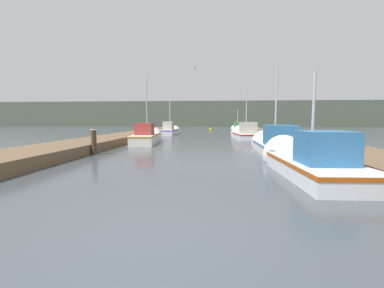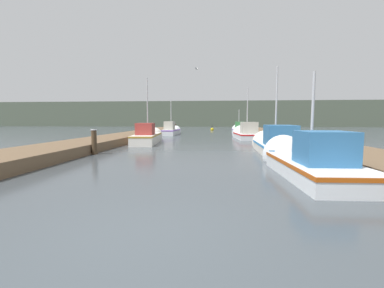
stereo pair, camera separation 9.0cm
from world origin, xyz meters
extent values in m
plane|color=#3D4449|center=(0.00, 0.00, 0.00)|extent=(200.00, 200.00, 0.00)
cube|color=brown|center=(-6.20, 16.00, 0.23)|extent=(2.80, 40.00, 0.46)
cube|color=brown|center=(6.20, 16.00, 0.23)|extent=(2.80, 40.00, 0.46)
cube|color=#4C5647|center=(0.00, 62.44, 2.88)|extent=(120.00, 16.00, 5.77)
cube|color=silver|center=(3.74, 4.13, 0.24)|extent=(1.84, 4.15, 0.48)
cube|color=#AF4A11|center=(3.74, 4.13, 0.42)|extent=(1.87, 4.18, 0.10)
cone|color=silver|center=(3.64, 6.60, 0.24)|extent=(1.62, 0.92, 1.59)
cube|color=#2D6699|center=(3.76, 3.62, 0.91)|extent=(1.28, 1.24, 0.85)
cylinder|color=#B2B2B7|center=(3.73, 4.44, 1.73)|extent=(0.08, 0.08, 2.50)
cube|color=silver|center=(3.88, 9.16, 0.24)|extent=(1.65, 5.05, 0.47)
cube|color=#2F82CE|center=(3.88, 9.16, 0.41)|extent=(1.68, 5.08, 0.10)
cone|color=silver|center=(3.95, 12.16, 0.24)|extent=(1.48, 1.00, 1.45)
cube|color=#2D6699|center=(3.86, 8.54, 0.93)|extent=(1.26, 1.74, 0.91)
cylinder|color=#B2B2B7|center=(3.89, 9.54, 2.31)|extent=(0.08, 0.08, 3.67)
cube|color=silver|center=(-3.67, 13.98, 0.32)|extent=(1.88, 5.10, 0.64)
cube|color=#B48730|center=(-3.67, 13.98, 0.58)|extent=(1.91, 5.14, 0.10)
cone|color=silver|center=(-3.97, 17.03, 0.32)|extent=(1.43, 1.28, 1.33)
cube|color=#99332D|center=(-3.61, 13.35, 1.02)|extent=(1.22, 1.58, 0.76)
cylinder|color=#B2B2B7|center=(-3.71, 14.35, 2.55)|extent=(0.08, 0.08, 3.83)
cube|color=silver|center=(3.68, 18.45, 0.25)|extent=(2.10, 3.97, 0.49)
cube|color=red|center=(3.68, 18.45, 0.43)|extent=(2.13, 4.00, 0.10)
cone|color=silver|center=(3.48, 20.80, 0.25)|extent=(1.76, 1.02, 1.69)
cube|color=#B2AD9E|center=(3.72, 17.97, 0.96)|extent=(1.32, 1.44, 0.93)
cylinder|color=#B2B2B7|center=(3.65, 18.74, 2.37)|extent=(0.08, 0.08, 3.76)
cube|color=silver|center=(-3.73, 23.68, 0.29)|extent=(1.44, 4.29, 0.58)
cube|color=purple|center=(-3.73, 23.68, 0.52)|extent=(1.47, 4.32, 0.10)
cone|color=silver|center=(-3.66, 26.28, 0.29)|extent=(1.28, 0.97, 1.26)
cube|color=#B2AD9E|center=(-3.74, 23.15, 1.01)|extent=(0.97, 1.39, 0.86)
cylinder|color=#B2B2B7|center=(-3.72, 24.00, 2.16)|extent=(0.08, 0.08, 3.16)
cube|color=silver|center=(3.89, 28.52, 0.25)|extent=(1.71, 4.40, 0.50)
cube|color=purple|center=(3.89, 28.52, 0.44)|extent=(1.74, 4.43, 0.10)
cone|color=silver|center=(3.97, 31.21, 0.25)|extent=(1.52, 1.07, 1.49)
cube|color=#387A42|center=(3.87, 27.98, 0.92)|extent=(1.00, 1.65, 0.86)
cylinder|color=#B2B2B7|center=(3.90, 28.85, 1.68)|extent=(0.08, 0.08, 2.36)
cylinder|color=#473523|center=(5.03, 24.24, 0.65)|extent=(0.23, 0.23, 1.29)
cylinder|color=silver|center=(5.03, 24.24, 1.31)|extent=(0.27, 0.27, 0.04)
cylinder|color=#473523|center=(-4.98, 34.93, 0.52)|extent=(0.29, 0.29, 1.03)
cylinder|color=silver|center=(-4.98, 34.93, 1.05)|extent=(0.34, 0.34, 0.04)
cylinder|color=#473523|center=(-4.66, 8.28, 0.57)|extent=(0.24, 0.24, 1.13)
cylinder|color=silver|center=(-4.66, 8.28, 1.15)|extent=(0.28, 0.28, 0.04)
sphere|color=gold|center=(0.55, 35.56, 0.14)|extent=(0.50, 0.50, 0.50)
cylinder|color=black|center=(0.55, 35.56, 0.64)|extent=(0.06, 0.06, 0.50)
ellipsoid|color=white|center=(-0.51, 17.34, 5.60)|extent=(0.31, 0.22, 0.12)
cube|color=gray|center=(-0.56, 17.21, 5.62)|extent=(0.20, 0.30, 0.07)
cube|color=gray|center=(-0.47, 17.47, 5.62)|extent=(0.20, 0.30, 0.07)
camera|label=1|loc=(0.86, -3.20, 1.63)|focal=24.00mm
camera|label=2|loc=(0.95, -3.20, 1.63)|focal=24.00mm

